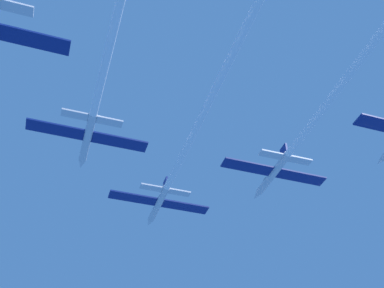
% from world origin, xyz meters
% --- Properties ---
extents(jet_lead, '(14.85, 50.44, 2.46)m').
position_xyz_m(jet_lead, '(-0.54, -15.08, -0.01)').
color(jet_lead, silver).
extents(jet_left_wing, '(14.85, 53.84, 2.46)m').
position_xyz_m(jet_left_wing, '(-12.73, -28.38, 0.14)').
color(jet_left_wing, silver).
extents(jet_right_wing, '(14.85, 53.53, 2.46)m').
position_xyz_m(jet_right_wing, '(12.43, -28.34, 0.13)').
color(jet_right_wing, silver).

